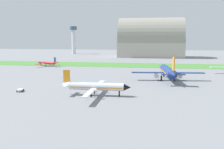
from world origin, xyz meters
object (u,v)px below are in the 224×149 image
(control_tower, at_px, (74,37))
(airplane_taxiing_turboprop, at_px, (47,63))
(airplane_midfield_jet, at_px, (168,71))
(baggage_cart_near_gate, at_px, (20,90))
(airplane_foreground_turboprop, at_px, (95,86))

(control_tower, bearing_deg, airplane_taxiing_turboprop, -78.94)
(airplane_taxiing_turboprop, bearing_deg, airplane_midfield_jet, 171.10)
(airplane_taxiing_turboprop, relative_size, baggage_cart_near_gate, 6.91)
(airplane_midfield_jet, height_order, baggage_cart_near_gate, airplane_midfield_jet)
(baggage_cart_near_gate, distance_m, control_tower, 205.98)
(airplane_foreground_turboprop, distance_m, airplane_midfield_jet, 38.87)
(airplane_foreground_turboprop, xyz_separation_m, control_tower, (-73.34, 200.60, 15.88))
(airplane_taxiing_turboprop, xyz_separation_m, control_tower, (-24.90, 127.45, 16.54))
(airplane_midfield_jet, bearing_deg, baggage_cart_near_gate, 115.62)
(airplane_midfield_jet, distance_m, baggage_cart_near_gate, 56.97)
(airplane_midfield_jet, height_order, control_tower, control_tower)
(baggage_cart_near_gate, relative_size, control_tower, 0.09)
(baggage_cart_near_gate, bearing_deg, airplane_foreground_turboprop, -104.23)
(airplane_foreground_turboprop, distance_m, airplane_taxiing_turboprop, 87.74)
(airplane_taxiing_turboprop, height_order, control_tower, control_tower)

